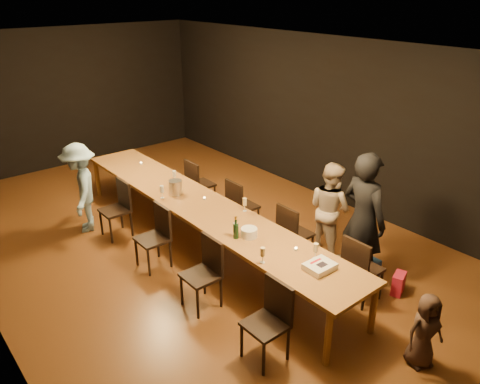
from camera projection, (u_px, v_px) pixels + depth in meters
ground at (202, 247)px, 7.38m from camera, size 10.00×10.00×0.00m
room_shell at (197, 119)px, 6.54m from camera, size 6.04×10.04×3.02m
table at (200, 207)px, 7.10m from camera, size 0.90×6.00×0.75m
chair_right_0 at (363, 268)px, 6.00m from camera, size 0.42×0.42×0.93m
chair_right_1 at (296, 233)px, 6.85m from camera, size 0.42×0.42×0.93m
chair_right_2 at (243, 206)px, 7.69m from camera, size 0.42×0.42×0.93m
chair_right_3 at (201, 184)px, 8.53m from camera, size 0.42×0.42×0.93m
chair_left_0 at (265, 324)px, 5.01m from camera, size 0.42×0.42×0.93m
chair_left_1 at (201, 275)px, 5.86m from camera, size 0.42×0.42×0.93m
chair_left_2 at (152, 238)px, 6.70m from camera, size 0.42×0.42×0.93m
chair_left_3 at (115, 210)px, 7.54m from camera, size 0.42×0.42×0.93m
woman_birthday at (363, 220)px, 6.18m from camera, size 0.52×0.73×1.89m
woman_tan at (330, 208)px, 6.99m from camera, size 0.60×0.74×1.45m
man_blue at (81, 188)px, 7.63m from camera, size 0.91×1.12×1.50m
child at (425, 331)px, 4.95m from camera, size 0.50×0.42×0.88m
gift_bag_red at (398, 284)px, 6.23m from camera, size 0.28×0.21×0.29m
gift_bag_blue at (370, 271)px, 6.48m from camera, size 0.26×0.17×0.32m
birthday_cake at (320, 266)px, 5.45m from camera, size 0.35×0.28×0.08m
plate_stack at (249, 233)px, 6.15m from camera, size 0.25×0.25×0.12m
champagne_bottle at (236, 227)px, 6.08m from camera, size 0.08×0.08×0.31m
ice_bucket at (176, 187)px, 7.38m from camera, size 0.22×0.22×0.23m
wineglass_0 at (263, 255)px, 5.55m from camera, size 0.06×0.06×0.21m
wineglass_1 at (316, 251)px, 5.64m from camera, size 0.06×0.06×0.21m
wineglass_2 at (235, 230)px, 6.12m from camera, size 0.06×0.06×0.21m
wineglass_3 at (245, 205)px, 6.82m from camera, size 0.06×0.06×0.21m
wineglass_4 at (162, 192)px, 7.24m from camera, size 0.06×0.06×0.21m
wineglass_5 at (174, 177)px, 7.82m from camera, size 0.06×0.06×0.21m
tealight_near at (296, 249)px, 5.85m from camera, size 0.05×0.05×0.03m
tealight_mid at (204, 199)px, 7.23m from camera, size 0.05×0.05×0.03m
tealight_far at (141, 163)px, 8.64m from camera, size 0.05×0.05×0.03m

